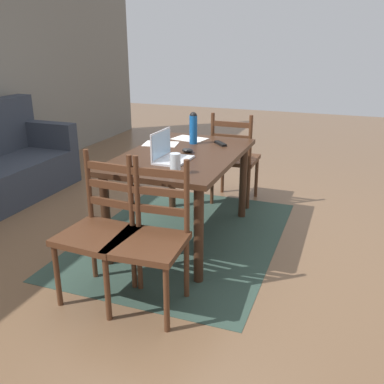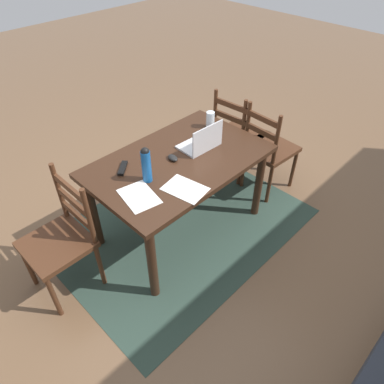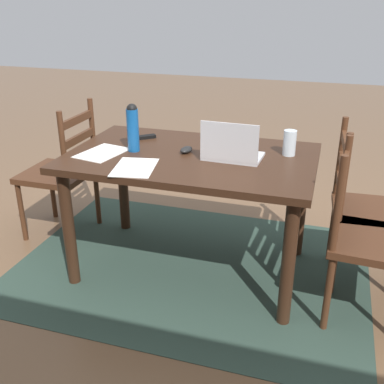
{
  "view_description": "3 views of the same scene",
  "coord_description": "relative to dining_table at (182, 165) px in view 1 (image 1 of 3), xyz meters",
  "views": [
    {
      "loc": [
        -3.15,
        -1.26,
        1.65
      ],
      "look_at": [
        -0.09,
        -0.12,
        0.46
      ],
      "focal_mm": 40.16,
      "sensor_mm": 36.0,
      "label": 1
    },
    {
      "loc": [
        1.55,
        1.68,
        2.36
      ],
      "look_at": [
        -0.01,
        0.13,
        0.49
      ],
      "focal_mm": 33.31,
      "sensor_mm": 36.0,
      "label": 2
    },
    {
      "loc": [
        -0.75,
        2.39,
        1.61
      ],
      "look_at": [
        -0.05,
        0.13,
        0.58
      ],
      "focal_mm": 43.04,
      "sensor_mm": 36.0,
      "label": 3
    }
  ],
  "objects": [
    {
      "name": "chair_left_far",
      "position": [
        -0.99,
        0.18,
        -0.19
      ],
      "size": [
        0.47,
        0.47,
        0.95
      ],
      "color": "#4C2B19",
      "rests_on": "ground"
    },
    {
      "name": "tv_remote",
      "position": [
        0.39,
        -0.21,
        0.11
      ],
      "size": [
        0.16,
        0.15,
        0.02
      ],
      "primitive_type": "cube",
      "rotation": [
        0.0,
        0.0,
        2.29
      ],
      "color": "black",
      "rests_on": "dining_table"
    },
    {
      "name": "chair_right_near",
      "position": [
        0.99,
        -0.18,
        -0.19
      ],
      "size": [
        0.44,
        0.44,
        0.95
      ],
      "color": "#4C2B19",
      "rests_on": "ground"
    },
    {
      "name": "dining_table",
      "position": [
        0.0,
        0.0,
        0.0
      ],
      "size": [
        1.41,
        0.89,
        0.75
      ],
      "color": "#382114",
      "rests_on": "ground"
    },
    {
      "name": "laptop",
      "position": [
        -0.24,
        0.02,
        0.16
      ],
      "size": [
        0.33,
        0.23,
        0.23
      ],
      "color": "silver",
      "rests_on": "dining_table"
    },
    {
      "name": "paper_stack_right",
      "position": [
        0.22,
        0.29,
        0.1
      ],
      "size": [
        0.26,
        0.33,
        0.0
      ],
      "primitive_type": "cube",
      "rotation": [
        0.0,
        0.0,
        0.18
      ],
      "color": "white",
      "rests_on": "dining_table"
    },
    {
      "name": "ground_plane",
      "position": [
        0.0,
        0.0,
        -0.65
      ],
      "size": [
        14.0,
        14.0,
        0.0
      ],
      "primitive_type": "plane",
      "color": "brown"
    },
    {
      "name": "area_rug",
      "position": [
        0.0,
        0.0,
        -0.65
      ],
      "size": [
        2.17,
        1.6,
        0.01
      ],
      "primitive_type": "cube",
      "color": "#2D4238",
      "rests_on": "ground"
    },
    {
      "name": "chair_left_near",
      "position": [
        -0.99,
        -0.18,
        -0.19
      ],
      "size": [
        0.47,
        0.47,
        0.95
      ],
      "color": "#4C2B19",
      "rests_on": "ground"
    },
    {
      "name": "drinking_glass",
      "position": [
        -0.54,
        -0.16,
        0.17
      ],
      "size": [
        0.07,
        0.07,
        0.14
      ],
      "primitive_type": "cylinder",
      "color": "silver",
      "rests_on": "dining_table"
    },
    {
      "name": "paper_stack_left",
      "position": [
        0.5,
        0.13,
        0.1
      ],
      "size": [
        0.26,
        0.33,
        0.0
      ],
      "primitive_type": "cube",
      "rotation": [
        0.0,
        0.0,
        -0.2
      ],
      "color": "white",
      "rests_on": "dining_table"
    },
    {
      "name": "water_bottle",
      "position": [
        0.34,
        0.03,
        0.25
      ],
      "size": [
        0.07,
        0.07,
        0.28
      ],
      "color": "#145199",
      "rests_on": "dining_table"
    },
    {
      "name": "computer_mouse",
      "position": [
        0.04,
        -0.03,
        0.12
      ],
      "size": [
        0.08,
        0.11,
        0.03
      ],
      "primitive_type": "ellipsoid",
      "rotation": [
        0.0,
        0.0,
        -0.17
      ],
      "color": "black",
      "rests_on": "dining_table"
    }
  ]
}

